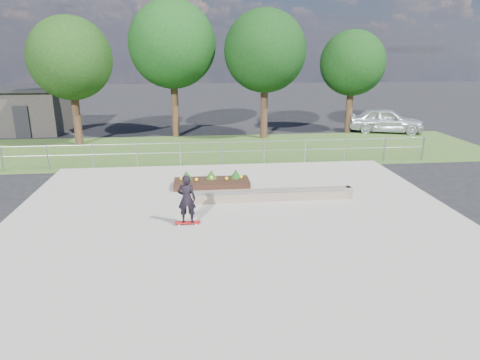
# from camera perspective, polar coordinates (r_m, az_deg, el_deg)

# --- Properties ---
(ground) EXTENTS (120.00, 120.00, 0.00)m
(ground) POSITION_cam_1_polar(r_m,az_deg,el_deg) (13.42, -0.19, -6.39)
(ground) COLOR black
(ground) RESTS_ON ground
(grass_verge) EXTENTS (30.00, 8.00, 0.02)m
(grass_verge) POSITION_cam_1_polar(r_m,az_deg,el_deg) (23.89, -2.85, 4.11)
(grass_verge) COLOR #345120
(grass_verge) RESTS_ON ground
(concrete_slab) EXTENTS (15.00, 15.00, 0.06)m
(concrete_slab) POSITION_cam_1_polar(r_m,az_deg,el_deg) (13.41, -0.19, -6.27)
(concrete_slab) COLOR gray
(concrete_slab) RESTS_ON ground
(fence) EXTENTS (20.06, 0.06, 1.20)m
(fence) POSITION_cam_1_polar(r_m,az_deg,el_deg) (20.31, -2.32, 4.01)
(fence) COLOR gray
(fence) RESTS_ON ground
(building) EXTENTS (8.40, 5.40, 3.00)m
(building) POSITION_cam_1_polar(r_m,az_deg,el_deg) (33.06, -28.94, 8.28)
(building) COLOR #2B2826
(building) RESTS_ON ground
(tree_far_left) EXTENTS (4.55, 4.55, 7.15)m
(tree_far_left) POSITION_cam_1_polar(r_m,az_deg,el_deg) (26.15, -21.70, 14.81)
(tree_far_left) COLOR #342015
(tree_far_left) RESTS_ON ground
(tree_mid_left) EXTENTS (5.25, 5.25, 8.25)m
(tree_mid_left) POSITION_cam_1_polar(r_m,az_deg,el_deg) (27.29, -9.02, 17.38)
(tree_mid_left) COLOR #342215
(tree_mid_left) RESTS_ON ground
(tree_mid_right) EXTENTS (4.90, 4.90, 7.70)m
(tree_mid_right) POSITION_cam_1_polar(r_m,az_deg,el_deg) (26.60, 3.35, 16.76)
(tree_mid_right) COLOR #341F14
(tree_mid_right) RESTS_ON ground
(tree_far_right) EXTENTS (4.20, 4.20, 6.60)m
(tree_far_right) POSITION_cam_1_polar(r_m,az_deg,el_deg) (29.60, 14.79, 14.81)
(tree_far_right) COLOR #372516
(tree_far_right) RESTS_ON ground
(grind_ledge) EXTENTS (6.00, 0.44, 0.43)m
(grind_ledge) POSITION_cam_1_polar(r_m,az_deg,el_deg) (15.59, 4.18, -2.00)
(grind_ledge) COLOR #6A5B4E
(grind_ledge) RESTS_ON concrete_slab
(planter_bed) EXTENTS (3.00, 1.20, 0.61)m
(planter_bed) POSITION_cam_1_polar(r_m,az_deg,el_deg) (17.24, -3.81, -0.20)
(planter_bed) COLOR black
(planter_bed) RESTS_ON concrete_slab
(skateboarder) EXTENTS (0.80, 0.41, 1.62)m
(skateboarder) POSITION_cam_1_polar(r_m,az_deg,el_deg) (13.31, -7.12, -2.56)
(skateboarder) COLOR white
(skateboarder) RESTS_ON concrete_slab
(parked_car) EXTENTS (5.16, 3.32, 1.63)m
(parked_car) POSITION_cam_1_polar(r_m,az_deg,el_deg) (30.38, 18.85, 7.55)
(parked_car) COLOR silver
(parked_car) RESTS_ON ground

